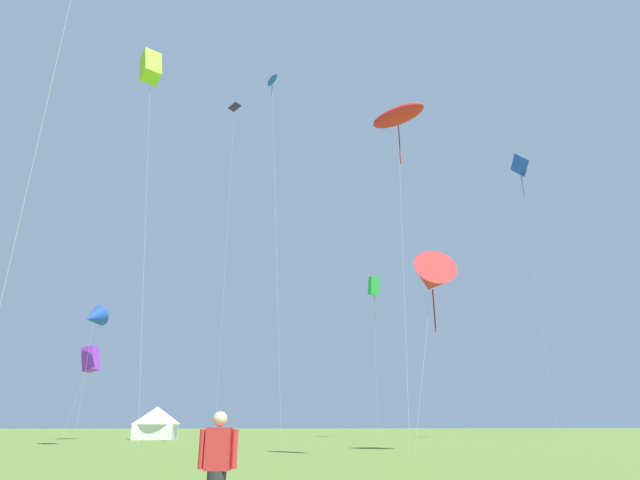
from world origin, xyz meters
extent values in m
ellipsoid|color=blue|center=(-4.00, 35.61, 31.19)|extent=(1.38, 2.04, 0.71)
cylinder|color=#183599|center=(-4.00, 35.61, 30.19)|extent=(0.04, 0.04, 1.28)
cylinder|color=#B2B2B7|center=(-3.25, 34.39, 15.59)|extent=(1.54, 2.47, 31.19)
cone|color=red|center=(7.01, 27.90, 10.63)|extent=(2.96, 3.45, 3.53)
cylinder|color=maroon|center=(7.01, 27.90, 8.51)|extent=(0.09, 0.09, 2.77)
cylinder|color=#B2B2B7|center=(5.77, 26.76, 5.31)|extent=(2.50, 2.29, 10.63)
cube|color=blue|center=(25.79, 48.15, 30.77)|extent=(1.22, 2.99, 2.86)
cylinder|color=#183599|center=(25.79, 48.15, 28.23)|extent=(0.09, 0.09, 3.53)
cylinder|color=#B2B2B7|center=(25.37, 47.56, 15.39)|extent=(0.88, 1.21, 30.78)
cone|color=blue|center=(-21.73, 51.73, 12.07)|extent=(3.23, 3.35, 2.76)
cylinder|color=#B2B2B7|center=(-21.65, 51.36, 6.04)|extent=(0.20, 0.78, 12.07)
cylinder|color=#B2B2B7|center=(-13.10, 15.14, 18.08)|extent=(0.15, 1.70, 36.16)
cube|color=purple|center=(-22.58, 55.33, 8.20)|extent=(2.13, 1.76, 2.80)
cylinder|color=#B2B2B7|center=(-23.32, 55.04, 4.10)|extent=(1.51, 0.60, 8.21)
ellipsoid|color=red|center=(2.87, 19.29, 17.27)|extent=(3.08, 3.10, 1.01)
cylinder|color=maroon|center=(2.87, 19.29, 15.53)|extent=(0.07, 0.07, 2.29)
cylinder|color=#B2B2B7|center=(2.61, 18.96, 8.63)|extent=(0.55, 0.68, 17.27)
cube|color=#99DB2D|center=(-13.22, 29.54, 27.12)|extent=(2.09, 2.34, 2.78)
cylinder|color=#B2B2B7|center=(-12.01, 28.95, 13.56)|extent=(2.44, 1.21, 27.12)
cube|color=black|center=(-8.35, 48.79, 36.87)|extent=(1.65, 0.63, 1.69)
cylinder|color=#B2B2B7|center=(-8.23, 48.29, 18.44)|extent=(0.26, 1.01, 36.87)
cube|color=green|center=(9.63, 57.93, 17.94)|extent=(1.36, 1.67, 2.40)
cylinder|color=#207C31|center=(9.63, 57.93, 15.34)|extent=(0.07, 0.07, 3.95)
cylinder|color=#B2B2B7|center=(9.34, 57.09, 8.97)|extent=(0.59, 1.69, 17.94)
cube|color=red|center=(-4.52, 4.21, 1.20)|extent=(0.39, 0.28, 0.60)
sphere|color=beige|center=(-4.52, 4.21, 1.62)|extent=(0.22, 0.22, 0.22)
cylinder|color=red|center=(-4.76, 4.21, 1.20)|extent=(0.09, 0.09, 0.55)
cylinder|color=red|center=(-4.28, 4.21, 1.20)|extent=(0.09, 0.09, 0.55)
cube|color=white|center=(-15.05, 55.97, 0.77)|extent=(4.09, 4.09, 1.53)
cone|color=white|center=(-15.05, 55.97, 2.43)|extent=(5.11, 5.11, 1.79)
camera|label=1|loc=(-3.90, -4.18, 1.55)|focal=29.02mm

